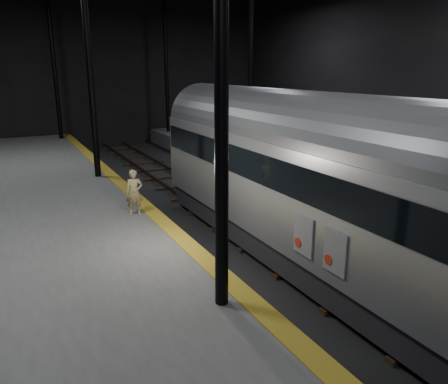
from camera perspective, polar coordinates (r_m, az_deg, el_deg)
ground at (r=14.27m, az=6.19°, el=-6.98°), size 44.00×44.00×0.00m
platform_left at (r=12.05m, az=-25.79°, el=-10.42°), size 9.00×43.80×1.00m
platform_right at (r=19.08m, az=25.49°, el=-0.99°), size 9.00×43.80×1.00m
tactile_strip at (r=12.52m, az=-6.31°, el=-5.36°), size 0.50×43.80×0.01m
track at (r=14.24m, az=6.20°, el=-6.73°), size 2.40×43.00×0.24m
train at (r=10.78m, az=16.88°, el=0.06°), size 2.72×18.14×4.85m
woman at (r=14.11m, az=-11.64°, el=-0.06°), size 0.60×0.47×1.46m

